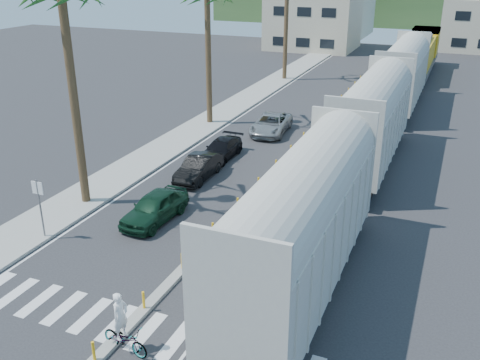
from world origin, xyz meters
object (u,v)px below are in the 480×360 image
at_px(car_lead, 155,207).
at_px(street_sign, 39,201).
at_px(cyclist, 124,334).
at_px(car_second, 199,168).

bearing_deg(car_lead, street_sign, -133.34).
height_order(street_sign, cyclist, street_sign).
relative_size(street_sign, car_second, 0.71).
bearing_deg(street_sign, car_second, 70.38).
relative_size(street_sign, car_lead, 0.68).
relative_size(car_lead, cyclist, 1.97).
distance_m(street_sign, cyclist, 9.49).
height_order(car_lead, car_second, car_lead).
bearing_deg(cyclist, car_second, 26.02).
distance_m(car_lead, car_second, 5.81).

